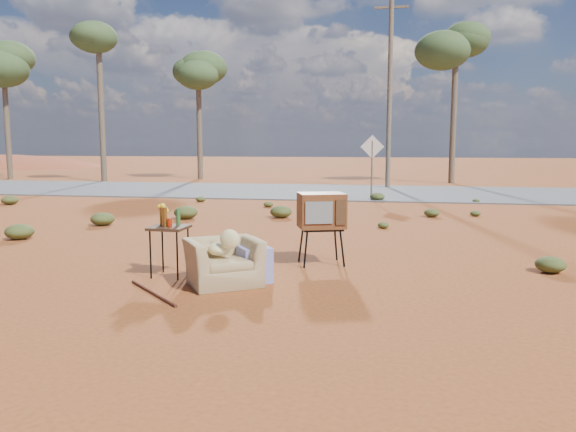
# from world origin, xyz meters

# --- Properties ---
(ground) EXTENTS (140.00, 140.00, 0.00)m
(ground) POSITION_xyz_m (0.00, 0.00, 0.00)
(ground) COLOR brown
(ground) RESTS_ON ground
(highway) EXTENTS (140.00, 7.00, 0.04)m
(highway) POSITION_xyz_m (0.00, 15.00, 0.02)
(highway) COLOR #565659
(highway) RESTS_ON ground
(armchair) EXTENTS (1.24, 1.22, 0.84)m
(armchair) POSITION_xyz_m (-0.03, 0.29, 0.39)
(armchair) COLOR #9B8054
(armchair) RESTS_ON ground
(tv_unit) EXTENTS (0.85, 0.75, 1.14)m
(tv_unit) POSITION_xyz_m (1.06, 1.77, 0.85)
(tv_unit) COLOR black
(tv_unit) RESTS_ON ground
(side_table) EXTENTS (0.52, 0.52, 1.03)m
(side_table) POSITION_xyz_m (-1.04, 0.60, 0.76)
(side_table) COLOR #362213
(side_table) RESTS_ON ground
(rusty_bar) EXTENTS (1.06, 1.05, 0.04)m
(rusty_bar) POSITION_xyz_m (-0.84, -0.42, 0.02)
(rusty_bar) COLOR #502315
(rusty_bar) RESTS_ON ground
(road_sign) EXTENTS (0.78, 0.06, 2.19)m
(road_sign) POSITION_xyz_m (1.50, 12.00, 1.50)
(road_sign) COLOR brown
(road_sign) RESTS_ON ground
(eucalyptus_far_left) EXTENTS (3.20, 3.20, 7.10)m
(eucalyptus_far_left) POSITION_xyz_m (-18.00, 20.00, 5.94)
(eucalyptus_far_left) COLOR brown
(eucalyptus_far_left) RESTS_ON ground
(eucalyptus_left) EXTENTS (3.20, 3.20, 8.10)m
(eucalyptus_left) POSITION_xyz_m (-12.00, 19.00, 6.92)
(eucalyptus_left) COLOR brown
(eucalyptus_left) RESTS_ON ground
(eucalyptus_near_left) EXTENTS (3.20, 3.20, 6.60)m
(eucalyptus_near_left) POSITION_xyz_m (-8.00, 22.00, 5.45)
(eucalyptus_near_left) COLOR brown
(eucalyptus_near_left) RESTS_ON ground
(eucalyptus_center) EXTENTS (3.20, 3.20, 7.60)m
(eucalyptus_center) POSITION_xyz_m (5.00, 21.00, 6.43)
(eucalyptus_center) COLOR brown
(eucalyptus_center) RESTS_ON ground
(utility_pole_center) EXTENTS (1.40, 0.20, 8.00)m
(utility_pole_center) POSITION_xyz_m (2.00, 17.50, 4.15)
(utility_pole_center) COLOR brown
(utility_pole_center) RESTS_ON ground
(scrub_patch) EXTENTS (17.49, 8.07, 0.33)m
(scrub_patch) POSITION_xyz_m (-0.82, 4.41, 0.14)
(scrub_patch) COLOR #464C21
(scrub_patch) RESTS_ON ground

